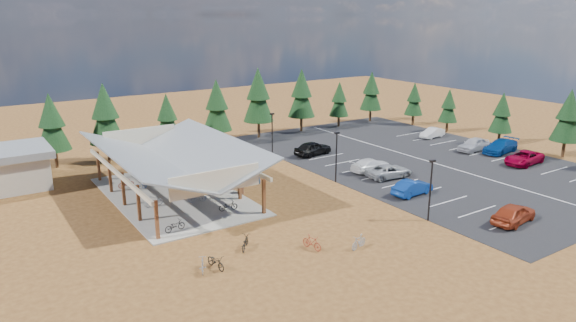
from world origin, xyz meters
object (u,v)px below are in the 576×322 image
Objects in this scene: bike_6 at (183,183)px; bike_8 at (216,262)px; bike_14 at (259,178)px; lamp_post_0 at (431,186)px; car_7 at (501,146)px; bike_5 at (197,197)px; trash_bin_1 at (251,180)px; bike_3 at (126,183)px; bike_13 at (359,242)px; trash_bin_0 at (241,189)px; car_8 at (474,144)px; car_9 at (432,133)px; lamp_post_2 at (272,131)px; bike_4 at (228,206)px; car_1 at (412,187)px; car_0 at (514,213)px; car_2 at (389,171)px; bike_2 at (140,186)px; bike_pavilion at (172,156)px; car_4 at (313,148)px; bike_0 at (175,226)px; bike_1 at (154,201)px; bike_9 at (203,265)px; car_3 at (371,165)px; lamp_post_1 at (336,153)px; bike_12 at (245,243)px; car_6 at (524,158)px; bike_11 at (312,242)px; bike_7 at (165,176)px.

bike_8 is (-4.50, -16.45, -0.04)m from bike_6.
bike_6 is 0.97× the size of bike_14.
lamp_post_0 is 25.70m from car_7.
bike_5 is 4.54m from bike_6.
bike_3 reaches higher than trash_bin_1.
bike_13 is 33.49m from car_7.
trash_bin_0 is 0.19× the size of car_8.
lamp_post_2 is at bearing -107.17° from car_9.
car_1 reaches higher than bike_4.
car_0 reaches higher than car_2.
bike_2 reaches higher than trash_bin_1.
car_2 is (20.44, -6.94, -3.10)m from bike_pavilion.
bike_5 is at bearing 58.25° from car_1.
bike_6 is at bearing -129.81° from bike_2.
bike_3 is 22.21m from car_4.
lamp_post_0 reaches higher than bike_0.
bike_1 is 1.04× the size of bike_4.
bike_9 is 26.44m from car_3.
lamp_post_1 is 21.45m from bike_9.
lamp_post_1 reaches higher than bike_9.
car_7 is at bearing -144.76° from bike_9.
car_2 is 0.89× the size of car_7.
bike_1 is 23.41m from car_1.
lamp_post_2 is 10.49m from bike_14.
bike_5 is 0.29× the size of car_7.
trash_bin_0 is 11.82m from bike_12.
car_9 is (17.67, 7.08, -0.03)m from car_3.
bike_2 is 0.29× the size of car_6.
bike_11 is (7.10, -20.53, -0.03)m from bike_3.
bike_14 is 0.31× the size of car_6.
trash_bin_0 is at bearing 109.39° from car_4.
car_1 is at bearing -101.87° from bike_5.
lamp_post_0 is 11.65m from car_2.
trash_bin_0 is 0.16× the size of car_7.
car_9 is at bearing -65.82° from bike_4.
bike_14 is 23.44m from car_0.
trash_bin_0 is at bearing -144.30° from bike_2.
bike_6 is at bearing -176.17° from bike_7.
lamp_post_0 is at bearing -65.39° from car_8.
trash_bin_1 is 0.49× the size of bike_8.
bike_0 is 26.86m from car_0.
bike_pavilion is at bearing -79.68° from bike_9.
car_1 is (21.10, -10.14, 0.15)m from bike_1.
car_1 is 16.44m from car_4.
bike_13 is at bearing -83.75° from car_6.
trash_bin_1 is 15.52m from car_1.
car_1 is at bearing -59.74° from car_9.
car_4 is at bearing -100.10° from bike_7.
lamp_post_2 is 1.08× the size of car_8.
bike_2 is at bearing 123.81° from bike_pavilion.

